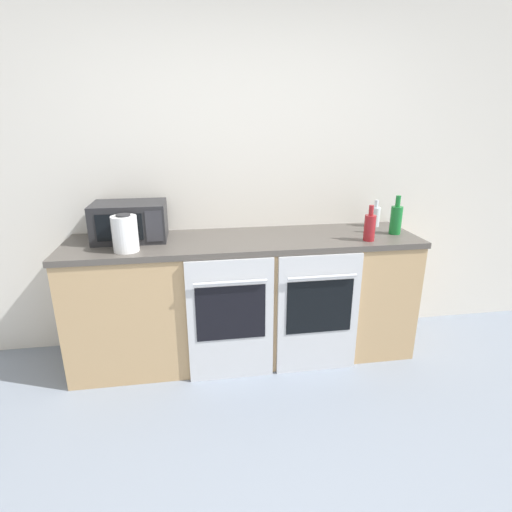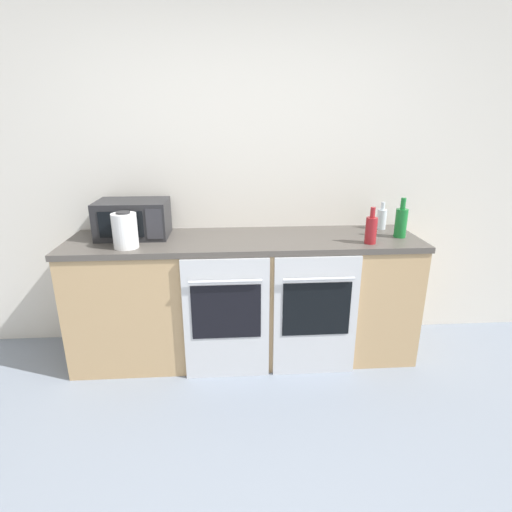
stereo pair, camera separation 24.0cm
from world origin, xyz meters
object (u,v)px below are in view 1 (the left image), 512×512
(oven_left, at_px, (231,320))
(bottle_clear, at_px, (375,216))
(kettle, at_px, (125,233))
(oven_right, at_px, (318,314))
(bottle_red, at_px, (370,227))
(bottle_green, at_px, (396,219))
(microwave, at_px, (130,221))

(oven_left, distance_m, bottle_clear, 1.42)
(kettle, bearing_deg, oven_right, -6.82)
(bottle_red, bearing_deg, bottle_green, 27.61)
(oven_right, xyz_separation_m, kettle, (-1.25, 0.15, 0.59))
(oven_right, relative_size, bottle_green, 3.09)
(oven_right, distance_m, bottle_green, 0.91)
(oven_left, relative_size, bottle_red, 3.52)
(bottle_red, height_order, bottle_green, bottle_green)
(oven_right, xyz_separation_m, microwave, (-1.26, 0.42, 0.60))
(kettle, bearing_deg, bottle_clear, 11.06)
(bottle_green, relative_size, kettle, 1.18)
(microwave, height_order, kettle, microwave)
(bottle_red, xyz_separation_m, kettle, (-1.63, 0.01, 0.02))
(oven_right, xyz_separation_m, bottle_red, (0.38, 0.14, 0.57))
(oven_left, xyz_separation_m, kettle, (-0.65, 0.15, 0.59))
(oven_left, bearing_deg, oven_right, 0.00)
(oven_left, relative_size, oven_right, 1.00)
(microwave, distance_m, kettle, 0.27)
(bottle_red, bearing_deg, kettle, 179.48)
(bottle_clear, relative_size, kettle, 0.87)
(microwave, relative_size, bottle_clear, 2.36)
(oven_left, xyz_separation_m, bottle_clear, (1.20, 0.51, 0.56))
(bottle_clear, xyz_separation_m, kettle, (-1.85, -0.36, 0.03))
(microwave, relative_size, bottle_red, 1.98)
(microwave, xyz_separation_m, bottle_clear, (1.85, 0.09, -0.05))
(oven_left, bearing_deg, kettle, 166.95)
(microwave, height_order, bottle_clear, microwave)
(microwave, xyz_separation_m, bottle_green, (1.90, -0.15, -0.02))
(oven_right, height_order, bottle_red, bottle_red)
(microwave, distance_m, bottle_red, 1.66)
(oven_right, height_order, bottle_clear, bottle_clear)
(oven_left, height_order, bottle_green, bottle_green)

